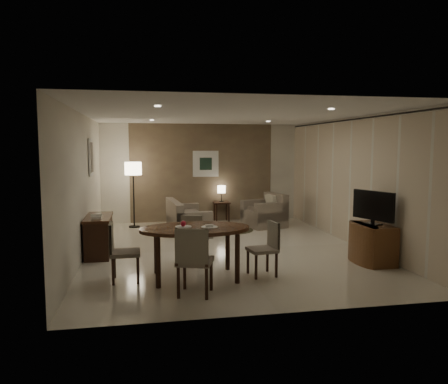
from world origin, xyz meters
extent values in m
cube|color=beige|center=(0.00, 0.00, 0.00)|extent=(5.50, 7.00, 0.00)
cube|color=white|center=(0.00, 0.00, 2.70)|extent=(5.50, 7.00, 0.00)
cube|color=#77654A|center=(0.00, 3.50, 1.35)|extent=(5.50, 0.00, 2.70)
cube|color=white|center=(-2.75, 0.00, 1.35)|extent=(0.00, 7.00, 2.70)
cube|color=white|center=(2.75, 0.00, 1.35)|extent=(0.00, 7.00, 2.70)
cube|color=#77654A|center=(0.00, 3.48, 1.35)|extent=(3.96, 0.03, 2.70)
cylinder|color=black|center=(2.68, 0.00, 2.64)|extent=(0.03, 6.80, 0.03)
cube|color=silver|center=(0.10, 3.46, 1.60)|extent=(0.72, 0.03, 0.72)
cube|color=#1A3023|center=(0.10, 3.44, 1.60)|extent=(0.34, 0.01, 0.34)
cube|color=silver|center=(-2.72, 1.20, 1.85)|extent=(0.03, 0.60, 0.80)
cube|color=gray|center=(-2.71, 1.20, 1.85)|extent=(0.01, 0.46, 0.64)
cylinder|color=white|center=(-1.40, -1.80, 2.69)|extent=(0.10, 0.10, 0.01)
cylinder|color=white|center=(1.40, -1.80, 2.69)|extent=(0.10, 0.10, 0.01)
cylinder|color=white|center=(-1.40, 1.80, 2.69)|extent=(0.10, 0.10, 0.01)
cylinder|color=white|center=(1.40, 1.80, 2.69)|extent=(0.10, 0.10, 0.01)
cylinder|color=white|center=(-1.03, -1.78, 0.82)|extent=(0.26, 0.26, 0.02)
cylinder|color=white|center=(-0.63, -1.88, 0.82)|extent=(0.26, 0.26, 0.02)
sphere|color=red|center=(-1.03, -1.78, 0.88)|extent=(0.09, 0.09, 0.09)
cube|color=white|center=(-0.63, -1.88, 0.85)|extent=(0.12, 0.08, 0.03)
cylinder|color=#38341F|center=(0.51, 1.95, 0.01)|extent=(1.11, 1.11, 0.01)
camera|label=1|loc=(-1.66, -8.55, 2.09)|focal=35.00mm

